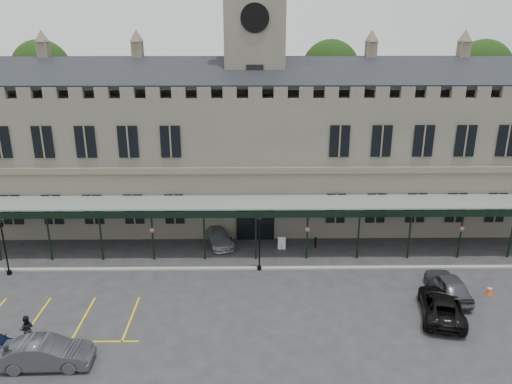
{
  "coord_description": "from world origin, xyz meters",
  "views": [
    {
      "loc": [
        -0.43,
        -28.25,
        17.88
      ],
      "look_at": [
        0.0,
        6.0,
        6.0
      ],
      "focal_mm": 35.0,
      "sensor_mm": 36.0,
      "label": 1
    }
  ],
  "objects_px": {
    "car_left_b": "(46,353)",
    "car_taxi": "(218,237)",
    "car_van": "(442,305)",
    "traffic_cone": "(489,290)",
    "clock_tower": "(255,77)",
    "lamp_post_mid": "(259,238)",
    "sign_board": "(282,243)",
    "person_b": "(27,329)",
    "person_a": "(8,360)",
    "car_right_a": "(448,285)",
    "station_building": "(255,152)",
    "lamp_post_left": "(4,242)"
  },
  "relations": [
    {
      "from": "car_left_b",
      "to": "car_taxi",
      "type": "distance_m",
      "value": 17.66
    },
    {
      "from": "car_taxi",
      "to": "car_van",
      "type": "distance_m",
      "value": 18.39
    },
    {
      "from": "traffic_cone",
      "to": "car_left_b",
      "type": "distance_m",
      "value": 28.39
    },
    {
      "from": "car_van",
      "to": "clock_tower",
      "type": "bearing_deg",
      "value": -42.36
    },
    {
      "from": "lamp_post_mid",
      "to": "car_taxi",
      "type": "height_order",
      "value": "lamp_post_mid"
    },
    {
      "from": "sign_board",
      "to": "person_b",
      "type": "bearing_deg",
      "value": -138.64
    },
    {
      "from": "lamp_post_mid",
      "to": "person_b",
      "type": "relative_size",
      "value": 2.57
    },
    {
      "from": "person_a",
      "to": "car_right_a",
      "type": "bearing_deg",
      "value": -4.19
    },
    {
      "from": "car_van",
      "to": "person_b",
      "type": "height_order",
      "value": "person_b"
    },
    {
      "from": "sign_board",
      "to": "station_building",
      "type": "bearing_deg",
      "value": 110.17
    },
    {
      "from": "station_building",
      "to": "sign_board",
      "type": "xyz_separation_m",
      "value": [
        2.14,
        -7.03,
        -5.94
      ]
    },
    {
      "from": "car_taxi",
      "to": "car_right_a",
      "type": "distance_m",
      "value": 18.23
    },
    {
      "from": "lamp_post_mid",
      "to": "traffic_cone",
      "type": "distance_m",
      "value": 16.34
    },
    {
      "from": "clock_tower",
      "to": "car_van",
      "type": "height_order",
      "value": "clock_tower"
    },
    {
      "from": "station_building",
      "to": "lamp_post_mid",
      "type": "relative_size",
      "value": 13.44
    },
    {
      "from": "lamp_post_mid",
      "to": "traffic_cone",
      "type": "bearing_deg",
      "value": -13.44
    },
    {
      "from": "clock_tower",
      "to": "traffic_cone",
      "type": "distance_m",
      "value": 25.0
    },
    {
      "from": "traffic_cone",
      "to": "clock_tower",
      "type": "bearing_deg",
      "value": 138.01
    },
    {
      "from": "lamp_post_mid",
      "to": "traffic_cone",
      "type": "xyz_separation_m",
      "value": [
        15.73,
        -3.76,
        -2.32
      ]
    },
    {
      "from": "traffic_cone",
      "to": "sign_board",
      "type": "xyz_separation_m",
      "value": [
        -13.83,
        7.26,
        0.2
      ]
    },
    {
      "from": "person_b",
      "to": "lamp_post_mid",
      "type": "bearing_deg",
      "value": -163.62
    },
    {
      "from": "car_left_b",
      "to": "person_a",
      "type": "relative_size",
      "value": 2.65
    },
    {
      "from": "station_building",
      "to": "lamp_post_left",
      "type": "height_order",
      "value": "station_building"
    },
    {
      "from": "station_building",
      "to": "person_a",
      "type": "xyz_separation_m",
      "value": [
        -13.2,
        -22.12,
        -5.54
      ]
    },
    {
      "from": "lamp_post_mid",
      "to": "car_right_a",
      "type": "relative_size",
      "value": 0.93
    },
    {
      "from": "lamp_post_mid",
      "to": "car_left_b",
      "type": "bearing_deg",
      "value": -137.12
    },
    {
      "from": "station_building",
      "to": "car_taxi",
      "type": "relative_size",
      "value": 13.52
    },
    {
      "from": "sign_board",
      "to": "person_a",
      "type": "bearing_deg",
      "value": -132.24
    },
    {
      "from": "car_left_b",
      "to": "person_a",
      "type": "bearing_deg",
      "value": 110.18
    },
    {
      "from": "car_left_b",
      "to": "person_a",
      "type": "distance_m",
      "value": 1.84
    },
    {
      "from": "lamp_post_mid",
      "to": "car_right_a",
      "type": "height_order",
      "value": "lamp_post_mid"
    },
    {
      "from": "clock_tower",
      "to": "car_van",
      "type": "relative_size",
      "value": 4.58
    },
    {
      "from": "station_building",
      "to": "sign_board",
      "type": "distance_m",
      "value": 9.45
    },
    {
      "from": "station_building",
      "to": "car_van",
      "type": "xyz_separation_m",
      "value": [
        11.68,
        -16.84,
        -5.72
      ]
    },
    {
      "from": "lamp_post_mid",
      "to": "person_b",
      "type": "height_order",
      "value": "lamp_post_mid"
    },
    {
      "from": "lamp_post_left",
      "to": "sign_board",
      "type": "distance_m",
      "value": 20.94
    },
    {
      "from": "car_van",
      "to": "traffic_cone",
      "type": "bearing_deg",
      "value": -136.24
    },
    {
      "from": "station_building",
      "to": "lamp_post_mid",
      "type": "distance_m",
      "value": 11.21
    },
    {
      "from": "car_van",
      "to": "car_right_a",
      "type": "height_order",
      "value": "car_right_a"
    },
    {
      "from": "clock_tower",
      "to": "lamp_post_left",
      "type": "xyz_separation_m",
      "value": [
        -18.3,
        -11.11,
        -10.44
      ]
    },
    {
      "from": "car_left_b",
      "to": "traffic_cone",
      "type": "bearing_deg",
      "value": -77.12
    },
    {
      "from": "traffic_cone",
      "to": "person_a",
      "type": "relative_size",
      "value": 0.36
    },
    {
      "from": "lamp_post_mid",
      "to": "car_van",
      "type": "height_order",
      "value": "lamp_post_mid"
    },
    {
      "from": "car_taxi",
      "to": "person_b",
      "type": "height_order",
      "value": "person_b"
    },
    {
      "from": "station_building",
      "to": "car_taxi",
      "type": "distance_m",
      "value": 8.86
    },
    {
      "from": "person_a",
      "to": "person_b",
      "type": "bearing_deg",
      "value": 74.43
    },
    {
      "from": "clock_tower",
      "to": "sign_board",
      "type": "xyz_separation_m",
      "value": [
        2.14,
        -7.12,
        -12.58
      ]
    },
    {
      "from": "car_van",
      "to": "person_a",
      "type": "relative_size",
      "value": 2.92
    },
    {
      "from": "car_left_b",
      "to": "person_b",
      "type": "relative_size",
      "value": 2.82
    },
    {
      "from": "lamp_post_mid",
      "to": "station_building",
      "type": "bearing_deg",
      "value": 91.32
    }
  ]
}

